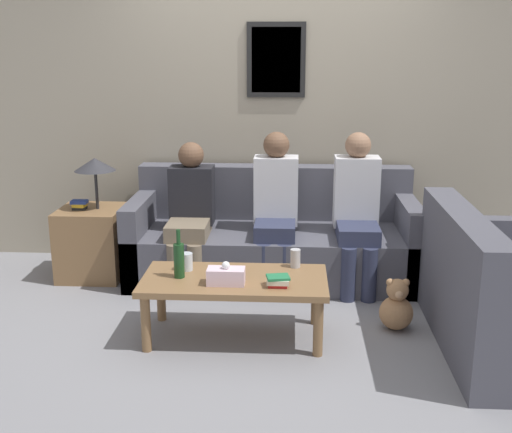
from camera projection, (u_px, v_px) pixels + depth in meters
The scene contains 15 objects.
ground_plane at pixel (271, 300), 4.72m from camera, with size 16.00×16.00×0.00m, color gray.
wall_back at pixel (276, 109), 5.37m from camera, with size 9.00×0.08×2.60m.
couch_main at pixel (273, 241), 5.17m from camera, with size 2.25×0.91×0.85m.
couch_side at pixel (508, 302), 3.93m from camera, with size 0.91×1.48×0.85m.
coffee_table at pixel (235, 286), 4.05m from camera, with size 1.17×0.58×0.40m.
side_table_with_lamp at pixel (93, 237), 5.14m from camera, with size 0.50×0.50×0.97m.
wine_bottle at pixel (179, 259), 4.01m from camera, with size 0.07×0.07×0.31m.
drinking_glass at pixel (186, 262), 4.16m from camera, with size 0.08×0.08×0.11m.
book_stack at pixel (278, 281), 3.88m from camera, with size 0.15×0.13×0.07m.
soda_can at pixel (295, 258), 4.21m from camera, with size 0.07×0.07×0.12m.
tissue_box at pixel (226, 276), 3.92m from camera, with size 0.23×0.12×0.15m.
person_left at pixel (190, 210), 4.94m from camera, with size 0.34×0.59×1.10m.
person_middle at pixel (276, 204), 4.93m from camera, with size 0.34×0.57×1.18m.
person_right at pixel (357, 207), 4.87m from camera, with size 0.34×0.60×1.18m.
teddy_bear at pixel (396, 307), 4.21m from camera, with size 0.22×0.22×0.35m.
Camera 1 is at (0.15, -4.40, 1.82)m, focal length 45.00 mm.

